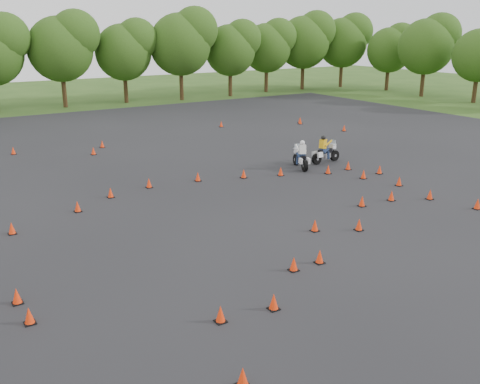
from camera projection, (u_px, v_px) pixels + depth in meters
The scene contains 6 objects.
ground at pixel (301, 253), 18.60m from camera, with size 140.00×140.00×0.00m, color #2D5119.
asphalt_pad at pixel (216, 207), 23.44m from camera, with size 62.00×62.00×0.00m, color black.
treeline at pixel (90, 63), 47.34m from camera, with size 86.81×31.99×10.12m.
traffic_cones at pixel (220, 204), 23.05m from camera, with size 36.65×33.29×0.45m.
rider_yellow at pixel (326, 149), 30.84m from camera, with size 2.08×0.64×1.60m, color gold, non-canonical shape.
rider_white at pixel (301, 154), 29.64m from camera, with size 2.08×0.64×1.60m, color silver, non-canonical shape.
Camera 1 is at (-10.98, -13.33, 7.54)m, focal length 40.00 mm.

